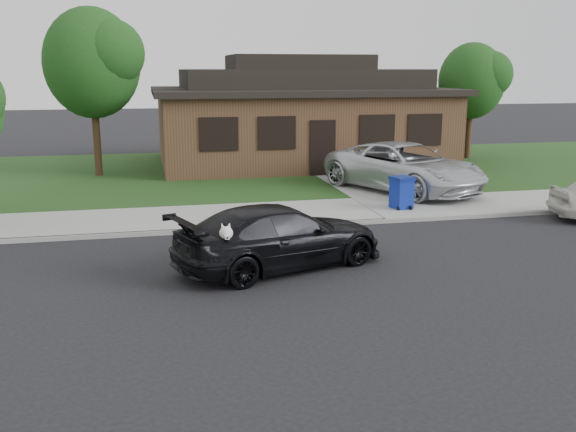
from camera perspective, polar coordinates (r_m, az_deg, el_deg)
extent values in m
plane|color=black|center=(13.75, -0.80, -4.75)|extent=(120.00, 120.00, 0.00)
cube|color=gray|center=(18.49, -3.95, 0.03)|extent=(60.00, 3.00, 0.12)
cube|color=gray|center=(17.05, -3.19, -1.07)|extent=(60.00, 0.12, 0.12)
cube|color=#193814|center=(26.29, -6.58, 3.84)|extent=(60.00, 13.00, 0.13)
cube|color=gray|center=(24.76, 8.14, 3.24)|extent=(4.50, 13.00, 0.14)
imported|color=black|center=(13.72, -0.73, -1.85)|extent=(5.04, 3.37, 1.36)
ellipsoid|color=white|center=(12.64, -5.64, -1.71)|extent=(0.34, 0.40, 0.30)
sphere|color=white|center=(12.39, -5.52, -1.53)|extent=(0.26, 0.26, 0.26)
cube|color=white|center=(12.28, -5.44, -1.87)|extent=(0.09, 0.12, 0.08)
sphere|color=black|center=(12.22, -5.41, -1.94)|extent=(0.04, 0.04, 0.04)
cone|color=white|center=(12.40, -5.86, -0.88)|extent=(0.11, 0.11, 0.14)
cone|color=white|center=(12.41, -5.26, -0.85)|extent=(0.11, 0.11, 0.14)
imported|color=silver|center=(22.08, 10.31, 4.31)|extent=(4.88, 6.43, 1.62)
cube|color=navy|center=(19.29, 10.06, 1.90)|extent=(0.65, 0.65, 0.87)
cube|color=navy|center=(19.21, 10.11, 3.32)|extent=(0.71, 0.71, 0.10)
cylinder|color=black|center=(19.05, 9.78, 0.65)|extent=(0.08, 0.14, 0.14)
cylinder|color=black|center=(19.20, 10.85, 0.70)|extent=(0.08, 0.14, 0.14)
cube|color=#422B1C|center=(28.73, 0.94, 7.83)|extent=(12.00, 8.00, 3.00)
cube|color=black|center=(28.63, 0.95, 11.07)|extent=(12.60, 8.60, 0.25)
cube|color=black|center=(28.62, 0.95, 12.12)|extent=(10.00, 6.50, 0.80)
cube|color=black|center=(28.62, 0.96, 13.52)|extent=(6.00, 3.50, 0.60)
cube|color=black|center=(24.89, 3.10, 6.10)|extent=(1.00, 0.06, 2.10)
cube|color=black|center=(24.07, -6.17, 7.25)|extent=(1.30, 0.05, 1.10)
cube|color=black|center=(24.41, -1.00, 7.40)|extent=(1.30, 0.05, 1.10)
cube|color=black|center=(25.51, 7.92, 7.52)|extent=(1.30, 0.05, 1.10)
cube|color=black|center=(26.27, 12.05, 7.51)|extent=(1.30, 0.05, 1.10)
cylinder|color=#332114|center=(26.05, -16.60, 6.19)|extent=(0.28, 0.28, 2.48)
ellipsoid|color=#143811|center=(25.90, -17.04, 12.87)|extent=(3.60, 3.60, 4.14)
sphere|color=#26591E|center=(25.33, -15.52, 13.80)|extent=(2.52, 2.52, 2.52)
cylinder|color=#332114|center=(31.16, 15.72, 6.85)|extent=(0.28, 0.28, 2.03)
ellipsoid|color=#143811|center=(31.02, 16.01, 11.46)|extent=(3.00, 3.00, 3.45)
sphere|color=#26591E|center=(30.91, 17.45, 11.93)|extent=(2.10, 2.10, 2.10)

